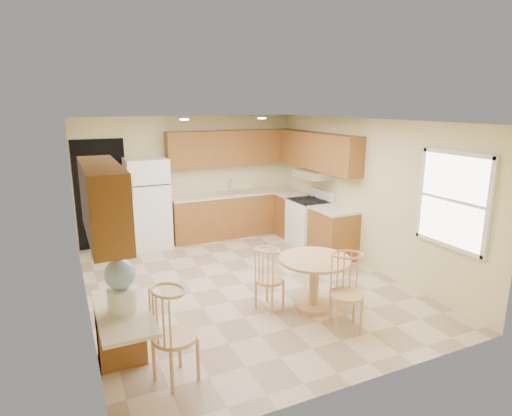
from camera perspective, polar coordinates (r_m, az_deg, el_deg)
name	(u,v)px	position (r m, az deg, el deg)	size (l,w,h in m)	color
floor	(243,283)	(6.79, -1.78, -10.02)	(5.50, 5.50, 0.00)	#C6A98F
ceiling	(241,120)	(6.22, -1.95, 11.58)	(4.50, 5.50, 0.02)	white
wall_back	(190,178)	(8.93, -8.81, 4.02)	(4.50, 0.02, 2.50)	beige
wall_front	(358,268)	(4.11, 13.49, -7.81)	(4.50, 0.02, 2.50)	beige
wall_left	(80,223)	(5.91, -22.37, -1.85)	(0.02, 5.50, 2.50)	beige
wall_right	(363,193)	(7.53, 14.09, 1.97)	(0.02, 5.50, 2.50)	beige
doorway	(101,195)	(8.65, -19.93, 1.68)	(0.90, 0.02, 2.10)	black
base_cab_back	(235,215)	(9.10, -2.80, -0.89)	(2.75, 0.60, 0.87)	brown
counter_back	(235,194)	(9.00, -2.84, 1.91)	(2.75, 0.63, 0.04)	beige
base_cab_right_a	(293,216)	(9.04, 4.95, -1.03)	(0.60, 0.59, 0.87)	brown
counter_right_a	(293,195)	(8.94, 5.01, 1.79)	(0.63, 0.59, 0.04)	beige
base_cab_right_b	(333,234)	(7.87, 10.22, -3.47)	(0.60, 0.80, 0.87)	brown
counter_right_b	(334,210)	(7.74, 10.36, -0.26)	(0.63, 0.80, 0.04)	beige
upper_cab_back	(232,147)	(8.98, -3.24, 8.08)	(2.75, 0.33, 0.70)	brown
upper_cab_right	(317,151)	(8.31, 8.19, 7.51)	(0.33, 2.42, 0.70)	brown
upper_cab_left	(103,201)	(4.23, -19.71, 0.86)	(0.33, 1.40, 0.70)	brown
sink	(234,193)	(8.99, -2.99, 2.03)	(0.78, 0.44, 0.01)	silver
range_hood	(314,174)	(8.30, 7.71, 4.52)	(0.50, 0.76, 0.14)	silver
desk_pedestal	(120,330)	(5.02, -17.63, -15.20)	(0.48, 0.42, 0.72)	brown
desk_top	(123,312)	(4.50, -17.33, -13.07)	(0.50, 1.20, 0.04)	beige
window	(453,200)	(6.18, 24.82, 0.94)	(0.06, 1.12, 1.30)	white
can_light_a	(184,119)	(7.19, -9.54, 11.58)	(0.14, 0.14, 0.02)	white
can_light_b	(262,118)	(7.68, 0.79, 11.89)	(0.14, 0.14, 0.02)	white
refrigerator	(148,203)	(8.46, -14.23, 0.59)	(0.77, 0.75, 1.74)	white
stove	(309,222)	(8.46, 7.07, -1.88)	(0.65, 0.76, 1.09)	white
dining_table	(314,276)	(5.90, 7.78, -8.93)	(0.97, 0.97, 0.72)	tan
chair_table_a	(272,274)	(5.76, 2.21, -8.85)	(0.38, 0.48, 0.85)	tan
chair_table_b	(352,288)	(5.33, 12.64, -10.36)	(0.43, 0.47, 0.96)	tan
chair_desk	(177,330)	(4.36, -10.52, -15.69)	(0.44, 0.57, 1.00)	tan
water_crock	(121,284)	(4.35, -17.56, -9.67)	(0.30, 0.30, 0.62)	white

